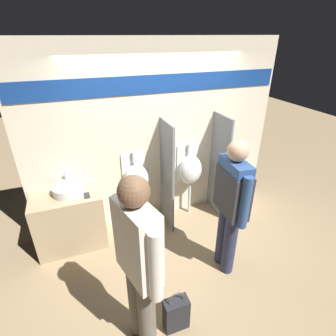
{
  "coord_description": "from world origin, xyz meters",
  "views": [
    {
      "loc": [
        -1.15,
        -2.86,
        2.72
      ],
      "look_at": [
        0.0,
        0.17,
        1.05
      ],
      "focal_mm": 28.0,
      "sensor_mm": 36.0,
      "label": 1
    }
  ],
  "objects_px": {
    "urinal_near_counter": "(136,180)",
    "urinal_far": "(190,170)",
    "toilet": "(239,192)",
    "sink_basin": "(68,189)",
    "shopping_bag": "(176,313)",
    "cell_phone": "(87,195)",
    "person_with_lanyard": "(139,263)",
    "person_in_vest": "(231,200)"
  },
  "relations": [
    {
      "from": "urinal_near_counter",
      "to": "urinal_far",
      "type": "height_order",
      "value": "same"
    },
    {
      "from": "toilet",
      "to": "sink_basin",
      "type": "bearing_deg",
      "value": 178.25
    },
    {
      "from": "sink_basin",
      "to": "shopping_bag",
      "type": "relative_size",
      "value": 0.8
    },
    {
      "from": "cell_phone",
      "to": "person_with_lanyard",
      "type": "relative_size",
      "value": 0.08
    },
    {
      "from": "sink_basin",
      "to": "person_in_vest",
      "type": "xyz_separation_m",
      "value": [
        1.76,
        -1.15,
        0.13
      ]
    },
    {
      "from": "shopping_bag",
      "to": "person_in_vest",
      "type": "bearing_deg",
      "value": 30.79
    },
    {
      "from": "shopping_bag",
      "to": "toilet",
      "type": "bearing_deg",
      "value": 41.15
    },
    {
      "from": "toilet",
      "to": "shopping_bag",
      "type": "relative_size",
      "value": 1.62
    },
    {
      "from": "sink_basin",
      "to": "urinal_near_counter",
      "type": "height_order",
      "value": "urinal_near_counter"
    },
    {
      "from": "cell_phone",
      "to": "shopping_bag",
      "type": "relative_size",
      "value": 0.28
    },
    {
      "from": "person_with_lanyard",
      "to": "shopping_bag",
      "type": "height_order",
      "value": "person_with_lanyard"
    },
    {
      "from": "person_in_vest",
      "to": "sink_basin",
      "type": "bearing_deg",
      "value": 60.74
    },
    {
      "from": "shopping_bag",
      "to": "cell_phone",
      "type": "bearing_deg",
      "value": 112.83
    },
    {
      "from": "person_with_lanyard",
      "to": "urinal_far",
      "type": "bearing_deg",
      "value": -51.78
    },
    {
      "from": "cell_phone",
      "to": "shopping_bag",
      "type": "xyz_separation_m",
      "value": [
        0.64,
        -1.53,
        -0.64
      ]
    },
    {
      "from": "urinal_far",
      "to": "toilet",
      "type": "relative_size",
      "value": 1.5
    },
    {
      "from": "sink_basin",
      "to": "cell_phone",
      "type": "height_order",
      "value": "sink_basin"
    },
    {
      "from": "urinal_near_counter",
      "to": "shopping_bag",
      "type": "xyz_separation_m",
      "value": [
        -0.08,
        -1.76,
        -0.61
      ]
    },
    {
      "from": "sink_basin",
      "to": "toilet",
      "type": "bearing_deg",
      "value": -1.75
    },
    {
      "from": "toilet",
      "to": "cell_phone",
      "type": "bearing_deg",
      "value": -178.31
    },
    {
      "from": "urinal_near_counter",
      "to": "toilet",
      "type": "height_order",
      "value": "urinal_near_counter"
    },
    {
      "from": "cell_phone",
      "to": "toilet",
      "type": "xyz_separation_m",
      "value": [
        2.48,
        0.07,
        -0.54
      ]
    },
    {
      "from": "sink_basin",
      "to": "urinal_far",
      "type": "relative_size",
      "value": 0.33
    },
    {
      "from": "toilet",
      "to": "person_in_vest",
      "type": "height_order",
      "value": "person_in_vest"
    },
    {
      "from": "cell_phone",
      "to": "person_in_vest",
      "type": "relative_size",
      "value": 0.08
    },
    {
      "from": "sink_basin",
      "to": "person_in_vest",
      "type": "height_order",
      "value": "person_in_vest"
    },
    {
      "from": "urinal_near_counter",
      "to": "shopping_bag",
      "type": "relative_size",
      "value": 2.42
    },
    {
      "from": "person_in_vest",
      "to": "shopping_bag",
      "type": "distance_m",
      "value": 1.32
    },
    {
      "from": "urinal_near_counter",
      "to": "sink_basin",
      "type": "bearing_deg",
      "value": -175.57
    },
    {
      "from": "urinal_far",
      "to": "shopping_bag",
      "type": "height_order",
      "value": "urinal_far"
    },
    {
      "from": "urinal_far",
      "to": "sink_basin",
      "type": "bearing_deg",
      "value": -177.71
    },
    {
      "from": "sink_basin",
      "to": "person_in_vest",
      "type": "relative_size",
      "value": 0.23
    },
    {
      "from": "person_in_vest",
      "to": "shopping_bag",
      "type": "bearing_deg",
      "value": 124.76
    },
    {
      "from": "person_with_lanyard",
      "to": "sink_basin",
      "type": "bearing_deg",
      "value": 2.4
    },
    {
      "from": "person_with_lanyard",
      "to": "toilet",
      "type": "bearing_deg",
      "value": -69.0
    },
    {
      "from": "person_with_lanyard",
      "to": "urinal_near_counter",
      "type": "bearing_deg",
      "value": -28.58
    },
    {
      "from": "sink_basin",
      "to": "urinal_near_counter",
      "type": "relative_size",
      "value": 0.33
    },
    {
      "from": "urinal_near_counter",
      "to": "person_in_vest",
      "type": "bearing_deg",
      "value": -56.29
    },
    {
      "from": "sink_basin",
      "to": "shopping_bag",
      "type": "height_order",
      "value": "sink_basin"
    },
    {
      "from": "toilet",
      "to": "person_in_vest",
      "type": "xyz_separation_m",
      "value": [
        -0.94,
        -1.07,
        0.72
      ]
    },
    {
      "from": "urinal_near_counter",
      "to": "urinal_far",
      "type": "xyz_separation_m",
      "value": [
        0.88,
        0.0,
        0.0
      ]
    },
    {
      "from": "toilet",
      "to": "person_with_lanyard",
      "type": "relative_size",
      "value": 0.44
    }
  ]
}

